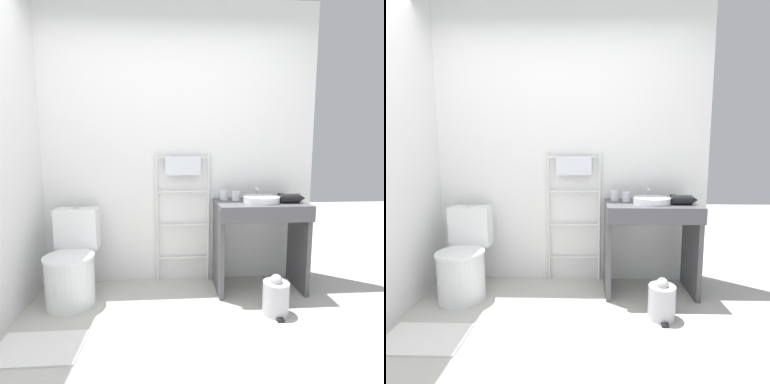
# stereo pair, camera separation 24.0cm
# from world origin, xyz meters

# --- Properties ---
(wall_back) EXTENTS (2.74, 0.12, 2.67)m
(wall_back) POSITION_xyz_m (0.00, 1.62, 1.34)
(wall_back) COLOR white
(wall_back) RESTS_ON ground_plane
(toilet) EXTENTS (0.41, 0.56, 0.78)m
(toilet) POSITION_xyz_m (-0.89, 1.17, 0.31)
(toilet) COLOR white
(toilet) RESTS_ON ground_plane
(towel_radiator) EXTENTS (0.53, 0.06, 1.28)m
(towel_radiator) POSITION_xyz_m (0.08, 1.51, 0.90)
(towel_radiator) COLOR silver
(towel_radiator) RESTS_ON ground_plane
(vanity_counter) EXTENTS (0.80, 0.52, 0.83)m
(vanity_counter) POSITION_xyz_m (0.77, 1.28, 0.55)
(vanity_counter) COLOR #4C4C51
(vanity_counter) RESTS_ON ground_plane
(sink_basin) EXTENTS (0.33, 0.33, 0.06)m
(sink_basin) POSITION_xyz_m (0.77, 1.26, 0.86)
(sink_basin) COLOR white
(sink_basin) RESTS_ON vanity_counter
(faucet) EXTENTS (0.02, 0.10, 0.12)m
(faucet) POSITION_xyz_m (0.77, 1.44, 0.90)
(faucet) COLOR silver
(faucet) RESTS_ON vanity_counter
(cup_near_wall) EXTENTS (0.08, 0.08, 0.10)m
(cup_near_wall) POSITION_xyz_m (0.47, 1.44, 0.87)
(cup_near_wall) COLOR white
(cup_near_wall) RESTS_ON vanity_counter
(cup_near_edge) EXTENTS (0.07, 0.07, 0.09)m
(cup_near_edge) POSITION_xyz_m (0.57, 1.39, 0.87)
(cup_near_edge) COLOR white
(cup_near_edge) RESTS_ON vanity_counter
(hair_dryer) EXTENTS (0.23, 0.18, 0.09)m
(hair_dryer) POSITION_xyz_m (1.03, 1.22, 0.87)
(hair_dryer) COLOR black
(hair_dryer) RESTS_ON vanity_counter
(trash_bin) EXTENTS (0.21, 0.24, 0.33)m
(trash_bin) POSITION_xyz_m (0.78, 0.83, 0.14)
(trash_bin) COLOR #B7B7BC
(trash_bin) RESTS_ON ground_plane
(bath_mat) EXTENTS (0.56, 0.36, 0.01)m
(bath_mat) POSITION_xyz_m (-0.91, 0.52, 0.01)
(bath_mat) COLOR silver
(bath_mat) RESTS_ON ground_plane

